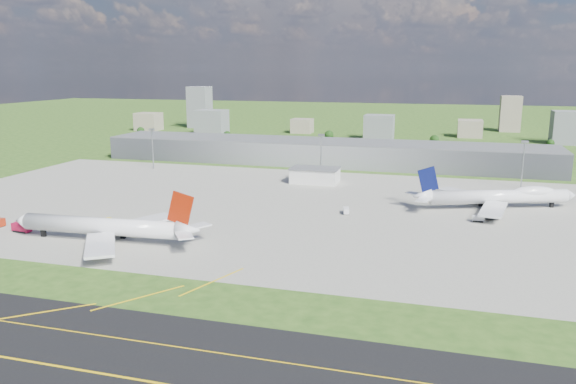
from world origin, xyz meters
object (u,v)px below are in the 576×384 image
(airliner_red_twin, at_px, (107,227))
(airliner_blue_quad, at_px, (499,197))
(van_white_far, at_px, (478,219))
(tug_yellow, at_px, (107,220))
(van_white_near, at_px, (346,211))
(fire_truck, at_px, (22,228))

(airliner_red_twin, bearing_deg, airliner_blue_quad, -149.94)
(airliner_red_twin, relative_size, airliner_blue_quad, 1.01)
(airliner_blue_quad, relative_size, van_white_far, 14.66)
(airliner_red_twin, distance_m, tug_yellow, 28.08)
(airliner_red_twin, xyz_separation_m, van_white_near, (78.12, 64.62, -4.17))
(airliner_blue_quad, xyz_separation_m, van_white_near, (-65.40, -28.94, -4.25))
(van_white_far, bearing_deg, van_white_near, 178.12)
(airliner_red_twin, height_order, tug_yellow, airliner_red_twin)
(airliner_red_twin, xyz_separation_m, van_white_far, (133.73, 66.88, -4.25))
(fire_truck, height_order, tug_yellow, fire_truck)
(van_white_near, bearing_deg, fire_truck, 105.45)
(airliner_red_twin, distance_m, airliner_blue_quad, 171.33)
(van_white_near, xyz_separation_m, van_white_far, (55.62, 2.26, -0.09))
(van_white_near, distance_m, van_white_far, 55.66)
(airliner_red_twin, xyz_separation_m, airliner_blue_quad, (143.52, 93.56, 0.08))
(airliner_blue_quad, height_order, tug_yellow, airliner_blue_quad)
(airliner_red_twin, bearing_deg, van_white_near, -143.45)
(van_white_near, bearing_deg, airliner_red_twin, 116.83)
(airliner_red_twin, height_order, van_white_far, airliner_red_twin)
(fire_truck, distance_m, tug_yellow, 32.23)
(airliner_blue_quad, relative_size, van_white_near, 12.89)
(airliner_blue_quad, bearing_deg, van_white_near, -176.26)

